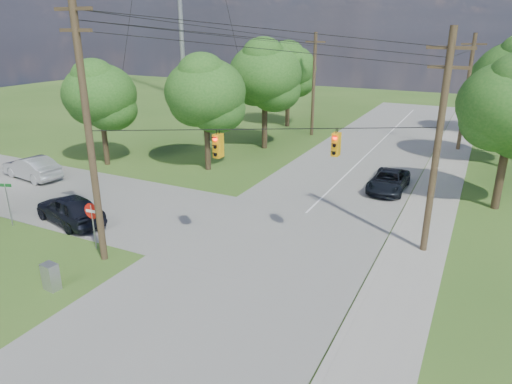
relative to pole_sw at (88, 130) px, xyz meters
The scene contains 20 objects.
ground 7.75m from the pole_sw, ahead, with size 140.00×140.00×0.00m, color #30551C.
main_road 10.16m from the pole_sw, 34.88° to the left, with size 10.00×100.00×0.03m, color gray.
sidewalk_east 15.37m from the pole_sw, 19.08° to the left, with size 2.60×100.00×0.12m, color gray.
pole_sw is the anchor object (origin of this frame).
pole_ne 15.51m from the pole_sw, 29.38° to the left, with size 2.00×0.32×10.50m.
pole_north_e 32.55m from the pole_sw, 65.48° to the left, with size 2.00×0.32×10.00m.
pole_north_w 29.62m from the pole_sw, 90.77° to the left, with size 2.00×0.32×10.00m.
power_lines 13.04m from the pole_sw, 61.30° to the left, with size 13.93×29.62×4.93m.
traffic_signals 8.24m from the pole_sw, 29.38° to the left, with size 4.91×3.27×1.05m.
tree_w_near 14.99m from the pole_sw, 103.11° to the left, with size 6.00×6.00×8.40m.
tree_w_mid 22.73m from the pole_sw, 96.06° to the left, with size 6.40×6.40×9.22m.
tree_w_far 32.90m from the pole_sw, 97.69° to the left, with size 6.00×6.00×8.73m.
tree_e_far 40.90m from the pole_sw, 66.82° to the left, with size 5.80×5.80×8.32m.
tree_cross_n 16.64m from the pole_sw, 133.29° to the left, with size 5.60×5.60×7.91m.
car_cross_dark 7.48m from the pole_sw, 153.83° to the left, with size 1.98×4.93×1.68m, color black.
car_cross_silver 16.05m from the pole_sw, 153.18° to the left, with size 1.75×5.01×1.65m, color #A9ACB0.
car_main_north 19.59m from the pole_sw, 57.49° to the left, with size 2.24×4.85×1.35m, color black.
control_cabinet 6.39m from the pole_sw, 89.79° to the right, with size 0.65×0.47×1.18m, color #97999C.
do_not_enter_sign 4.64m from the pole_sw, 152.12° to the left, with size 0.81×0.13×2.43m.
street_name_sign 8.75m from the pole_sw, behind, with size 0.71×0.28×2.48m.
Camera 1 is at (10.60, -13.68, 10.41)m, focal length 32.00 mm.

